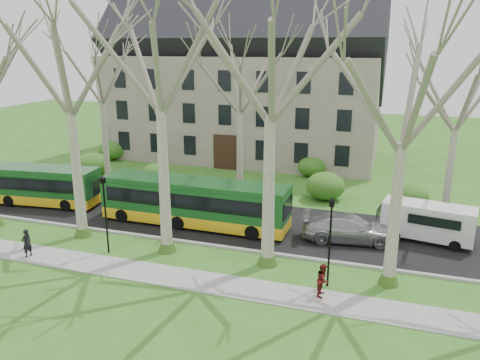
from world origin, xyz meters
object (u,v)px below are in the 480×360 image
at_px(pedestrian_b, 323,280).
at_px(bus_follow, 194,202).
at_px(sedan, 349,228).
at_px(bus_lead, 24,184).
at_px(van_a, 428,223).
at_px(pedestrian_a, 27,243).

bearing_deg(pedestrian_b, bus_follow, 58.58).
bearing_deg(sedan, bus_follow, 84.59).
bearing_deg(bus_lead, bus_follow, -7.02).
height_order(bus_follow, van_a, bus_follow).
xyz_separation_m(sedan, van_a, (4.29, 1.45, 0.31)).
xyz_separation_m(bus_lead, van_a, (27.17, 1.65, -0.29)).
relative_size(van_a, pedestrian_b, 3.25).
bearing_deg(pedestrian_b, van_a, -27.34).
relative_size(bus_follow, van_a, 2.39).
distance_m(bus_follow, pedestrian_a, 9.77).
height_order(sedan, pedestrian_b, sedan).
xyz_separation_m(bus_follow, van_a, (13.83, 1.85, -0.40)).
xyz_separation_m(bus_lead, bus_follow, (13.35, -0.21, 0.11)).
bearing_deg(sedan, pedestrian_a, 107.03).
xyz_separation_m(van_a, pedestrian_b, (-4.80, -8.11, -0.32)).
relative_size(bus_lead, bus_follow, 0.93).
height_order(sedan, van_a, van_a).
height_order(pedestrian_a, pedestrian_b, pedestrian_a).
distance_m(sedan, pedestrian_a, 17.86).
bearing_deg(bus_follow, pedestrian_b, -34.00).
bearing_deg(pedestrian_b, sedan, -1.14).
bearing_deg(bus_lead, sedan, -5.64).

